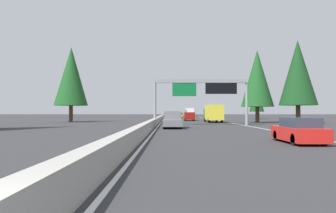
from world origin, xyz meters
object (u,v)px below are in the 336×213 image
object	(u,v)px
conifer_right_mid	(257,78)
sign_gantry_overhead	(202,88)
bus_distant_a	(189,112)
conifer_right_near	(298,73)
box_truck_far_left	(213,113)
pickup_near_right	(172,120)
conifer_right_far	(257,99)
sedan_near_center	(299,131)
sedan_far_center	(180,115)
minivan_mid_left	(189,116)
conifer_left_near	(71,76)

from	to	relation	value
conifer_right_mid	sign_gantry_overhead	bearing A→B (deg)	133.52
bus_distant_a	conifer_right_near	size ratio (longest dim) A/B	0.91
box_truck_far_left	conifer_right_near	distance (m)	14.79
pickup_near_right	conifer_right_far	distance (m)	48.23
sedan_near_center	sedan_far_center	distance (m)	87.94
minivan_mid_left	sign_gantry_overhead	bearing A→B (deg)	-178.84
sedan_near_center	bus_distant_a	distance (m)	99.35
minivan_mid_left	sedan_far_center	world-z (taller)	minivan_mid_left
sedan_near_center	conifer_right_near	world-z (taller)	conifer_right_near
sign_gantry_overhead	pickup_near_right	size ratio (longest dim) A/B	2.26
bus_distant_a	minivan_mid_left	bearing A→B (deg)	176.35
pickup_near_right	conifer_left_near	xyz separation A→B (m)	(20.02, 17.63, 7.10)
box_truck_far_left	sedan_far_center	bearing A→B (deg)	4.15
sedan_far_center	pickup_near_right	bearing A→B (deg)	177.34
pickup_near_right	bus_distant_a	bearing A→B (deg)	-4.91
sedan_near_center	conifer_right_mid	world-z (taller)	conifer_right_mid
sedan_near_center	conifer_right_mid	size ratio (longest dim) A/B	0.37
sign_gantry_overhead	bus_distant_a	xyz separation A→B (m)	(75.49, -3.05, -3.20)
bus_distant_a	conifer_right_far	distance (m)	42.22
sedan_near_center	box_truck_far_left	size ratio (longest dim) A/B	0.52
sign_gantry_overhead	sedan_far_center	world-z (taller)	sign_gantry_overhead
sign_gantry_overhead	box_truck_far_left	xyz separation A→B (m)	(11.54, -3.06, -3.31)
box_truck_far_left	conifer_left_near	bearing A→B (deg)	87.14
box_truck_far_left	conifer_right_far	size ratio (longest dim) A/B	1.03
minivan_mid_left	pickup_near_right	bearing A→B (deg)	172.69
conifer_right_mid	conifer_left_near	world-z (taller)	conifer_left_near
box_truck_far_left	conifer_right_mid	world-z (taller)	conifer_right_mid
conifer_right_far	conifer_left_near	distance (m)	45.34
conifer_right_near	conifer_right_far	size ratio (longest dim) A/B	1.54
sedan_far_center	conifer_right_mid	size ratio (longest dim) A/B	0.37
sign_gantry_overhead	box_truck_far_left	size ratio (longest dim) A/B	1.49
box_truck_far_left	pickup_near_right	bearing A→B (deg)	159.24
conifer_right_near	sedan_near_center	bearing A→B (deg)	157.81
minivan_mid_left	conifer_right_mid	size ratio (longest dim) A/B	0.42
sedan_far_center	bus_distant_a	size ratio (longest dim) A/B	0.38
conifer_left_near	conifer_right_far	bearing A→B (deg)	-59.34
bus_distant_a	conifer_right_near	bearing A→B (deg)	-170.37
conifer_right_near	conifer_left_near	xyz separation A→B (m)	(7.57, 36.66, 0.32)
sedan_near_center	minivan_mid_left	world-z (taller)	minivan_mid_left
sedan_far_center	sign_gantry_overhead	bearing A→B (deg)	-179.33
sign_gantry_overhead	sedan_near_center	distance (m)	24.43
pickup_near_right	box_truck_far_left	xyz separation A→B (m)	(18.78, -7.12, 0.70)
pickup_near_right	conifer_right_mid	distance (m)	22.85
minivan_mid_left	bus_distant_a	world-z (taller)	bus_distant_a
conifer_left_near	minivan_mid_left	bearing A→B (deg)	-68.76
pickup_near_right	sedan_far_center	world-z (taller)	pickup_near_right
conifer_right_far	pickup_near_right	bearing A→B (deg)	153.71
pickup_near_right	conifer_right_near	world-z (taller)	conifer_right_near
sedan_near_center	bus_distant_a	world-z (taller)	bus_distant_a
sedan_near_center	sedan_far_center	bearing A→B (deg)	2.51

